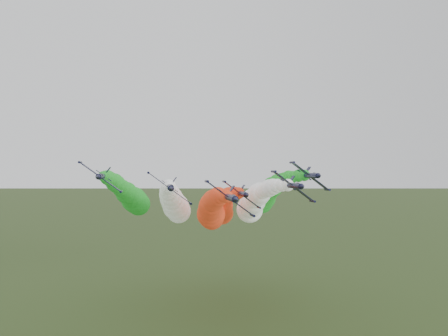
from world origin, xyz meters
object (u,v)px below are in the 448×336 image
Objects in this scene: jet_outer_right at (268,194)px; jet_lead at (212,211)px; jet_inner_left at (175,204)px; jet_trail at (223,207)px; jet_inner_right at (254,203)px; jet_outer_left at (130,197)px.

jet_lead is at bearing -141.62° from jet_outer_right.
jet_inner_left is 20.05m from jet_trail.
jet_inner_right reaches higher than jet_inner_left.
jet_outer_right reaches higher than jet_outer_left.
jet_outer_right is 15.29m from jet_trail.
jet_outer_left is 41.31m from jet_outer_right.
jet_inner_right is at bearing 35.37° from jet_lead.
jet_inner_left reaches higher than jet_trail.
jet_inner_left is (-9.27, 10.25, 1.19)m from jet_lead.
jet_trail is at bearing 73.85° from jet_lead.
jet_trail is (-12.85, 7.14, -4.22)m from jet_outer_right.
jet_outer_left is 0.99× the size of jet_trail.
jet_trail is (15.78, 12.21, -2.01)m from jet_inner_left.
jet_inner_left is at bearing 178.71° from jet_inner_right.
jet_inner_left is 0.99× the size of jet_inner_right.
jet_outer_left is (-12.65, 6.80, 1.77)m from jet_inner_left.
jet_inner_right is at bearing -135.24° from jet_outer_right.
jet_inner_left is 22.99m from jet_inner_right.
jet_lead is 16.87m from jet_inner_right.
jet_inner_right is 14.78m from jet_trail.
jet_lead is 1.00× the size of jet_inner_left.
jet_outer_left is 29.18m from jet_trail.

